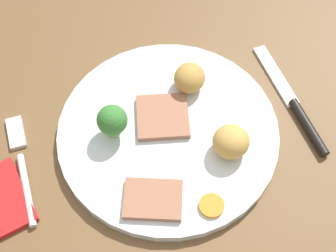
{
  "coord_description": "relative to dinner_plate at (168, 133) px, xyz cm",
  "views": [
    {
      "loc": [
        -6.77,
        -32.13,
        58.18
      ],
      "look_at": [
        2.27,
        -2.37,
        6.0
      ],
      "focal_mm": 52.91,
      "sensor_mm": 36.0,
      "label": 1
    }
  ],
  "objects": [
    {
      "name": "broccoli_floret",
      "position": [
        -6.48,
        1.67,
        3.4
      ],
      "size": [
        3.75,
        3.75,
        4.73
      ],
      "color": "#8CB766",
      "rests_on": "dinner_plate"
    },
    {
      "name": "roast_potato_right",
      "position": [
        6.37,
        -4.76,
        2.6
      ],
      "size": [
        5.22,
        5.13,
        3.8
      ],
      "primitive_type": "ellipsoid",
      "rotation": [
        0.0,
        0.0,
        1.76
      ],
      "color": "tan",
      "rests_on": "dinner_plate"
    },
    {
      "name": "fork",
      "position": [
        -18.32,
        1.0,
        -0.31
      ],
      "size": [
        2.06,
        15.27,
        0.9
      ],
      "rotation": [
        0.0,
        0.0,
        1.58
      ],
      "color": "silver",
      "rests_on": "dining_table"
    },
    {
      "name": "roast_potato_left",
      "position": [
        4.61,
        5.65,
        2.45
      ],
      "size": [
        5.84,
        5.9,
        3.5
      ],
      "primitive_type": "ellipsoid",
      "rotation": [
        0.0,
        0.0,
        4.04
      ],
      "color": "#BC8C42",
      "rests_on": "dinner_plate"
    },
    {
      "name": "carrot_coin_front",
      "position": [
        1.81,
        -11.1,
        0.95
      ],
      "size": [
        2.93,
        2.93,
        0.5
      ],
      "primitive_type": "cylinder",
      "color": "orange",
      "rests_on": "dinner_plate"
    },
    {
      "name": "meat_slice_under",
      "position": [
        -0.13,
        1.85,
        1.1
      ],
      "size": [
        7.73,
        7.67,
        0.8
      ],
      "primitive_type": "cube",
      "rotation": [
        0.0,
        0.0,
        6.06
      ],
      "color": "#9E664C",
      "rests_on": "dinner_plate"
    },
    {
      "name": "dinner_plate",
      "position": [
        0.0,
        0.0,
        0.0
      ],
      "size": [
        27.69,
        27.69,
        1.4
      ],
      "primitive_type": "cylinder",
      "color": "white",
      "rests_on": "dining_table"
    },
    {
      "name": "knife",
      "position": [
        17.14,
        -1.01,
        -0.25
      ],
      "size": [
        2.68,
        18.56,
        1.2
      ],
      "rotation": [
        0.0,
        0.0,
        1.64
      ],
      "color": "black",
      "rests_on": "dining_table"
    },
    {
      "name": "meat_slice_main",
      "position": [
        -4.38,
        -8.49,
        1.1
      ],
      "size": [
        7.95,
        6.87,
        0.8
      ],
      "primitive_type": "cube",
      "rotation": [
        0.0,
        0.0,
        5.94
      ],
      "color": "#9E664C",
      "rests_on": "dinner_plate"
    },
    {
      "name": "dining_table",
      "position": [
        -2.27,
        2.37,
        -2.5
      ],
      "size": [
        120.0,
        84.0,
        3.6
      ],
      "primitive_type": "cube",
      "color": "brown",
      "rests_on": "ground"
    }
  ]
}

